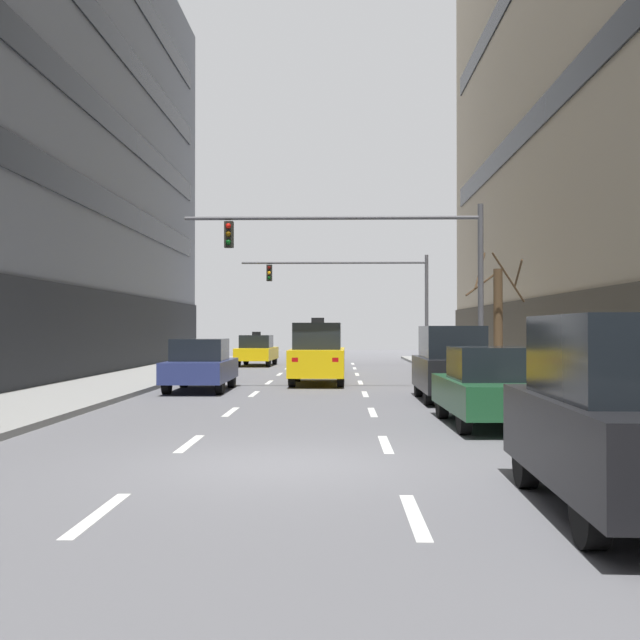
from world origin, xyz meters
name	(u,v)px	position (x,y,z in m)	size (l,w,h in m)	color
ground_plane	(278,465)	(0.00, 0.00, 0.00)	(120.00, 120.00, 0.00)	slate
lane_stripe_l1_s3	(98,514)	(-1.66, -3.00, 0.00)	(0.16, 2.00, 0.01)	silver
lane_stripe_l1_s4	(190,443)	(-1.66, 2.00, 0.00)	(0.16, 2.00, 0.01)	silver
lane_stripe_l1_s5	(231,412)	(-1.66, 7.00, 0.00)	(0.16, 2.00, 0.01)	silver
lane_stripe_l1_s6	(254,394)	(-1.66, 12.00, 0.00)	(0.16, 2.00, 0.01)	silver
lane_stripe_l1_s7	(269,382)	(-1.66, 17.00, 0.00)	(0.16, 2.00, 0.01)	silver
lane_stripe_l1_s8	(280,374)	(-1.66, 22.00, 0.00)	(0.16, 2.00, 0.01)	silver
lane_stripe_l1_s9	(287,368)	(-1.66, 27.00, 0.00)	(0.16, 2.00, 0.01)	silver
lane_stripe_l1_s10	(293,364)	(-1.66, 32.00, 0.00)	(0.16, 2.00, 0.01)	silver
lane_stripe_l2_s3	(415,516)	(1.66, -3.00, 0.00)	(0.16, 2.00, 0.01)	silver
lane_stripe_l2_s4	(385,444)	(1.66, 2.00, 0.00)	(0.16, 2.00, 0.01)	silver
lane_stripe_l2_s5	(372,412)	(1.66, 7.00, 0.00)	(0.16, 2.00, 0.01)	silver
lane_stripe_l2_s6	(365,394)	(1.66, 12.00, 0.00)	(0.16, 2.00, 0.01)	silver
lane_stripe_l2_s7	(360,382)	(1.66, 17.00, 0.00)	(0.16, 2.00, 0.01)	silver
lane_stripe_l2_s8	(357,374)	(1.66, 22.00, 0.00)	(0.16, 2.00, 0.01)	silver
lane_stripe_l2_s9	(355,368)	(1.66, 27.00, 0.00)	(0.16, 2.00, 0.01)	silver
lane_stripe_l2_s10	(353,364)	(1.66, 32.00, 0.00)	(0.16, 2.00, 0.01)	silver
car_driving_0	(201,365)	(-3.45, 13.08, 0.81)	(1.86, 4.38, 1.64)	black
taxi_driving_1	(318,354)	(0.14, 16.06, 1.07)	(1.91, 4.47, 2.33)	black
taxi_driving_2	(321,355)	(0.11, 21.98, 0.82)	(2.05, 4.52, 1.85)	black
taxi_driving_3	(257,351)	(-3.44, 29.58, 0.80)	(1.96, 4.37, 1.79)	black
car_parked_1	(628,415)	(3.92, -2.85, 1.04)	(1.93, 4.38, 2.10)	black
car_parked_2	(491,387)	(3.92, 4.49, 0.78)	(1.86, 4.27, 1.59)	black
car_parked_3	(451,364)	(3.92, 9.92, 1.01)	(1.77, 4.19, 2.02)	black
traffic_signal_0	(384,257)	(2.30, 13.50, 4.22)	(9.50, 0.35, 5.76)	#4C4C51
traffic_signal_1	(365,286)	(2.23, 28.55, 4.12)	(9.57, 0.35, 5.59)	#4C4C51
street_tree_1	(498,321)	(6.44, 16.11, 2.24)	(1.95, 1.96, 4.56)	#4C3823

